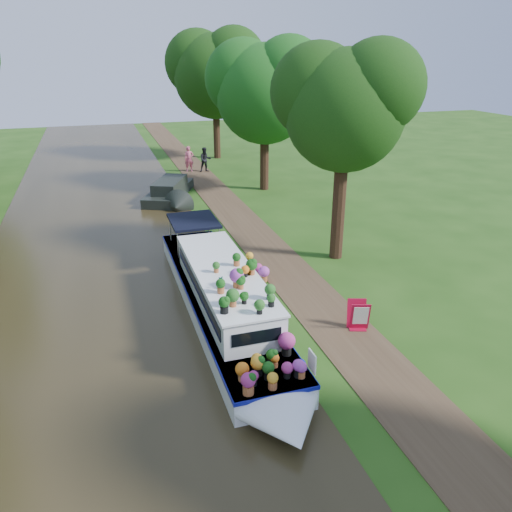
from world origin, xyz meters
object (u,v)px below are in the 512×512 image
Objects in this scene: second_boat at (170,191)px; pedestrian_pink at (189,159)px; sandwich_board at (358,316)px; pedestrian_dark at (205,160)px; plant_boat at (225,298)px.

second_boat is 3.57× the size of pedestrian_pink.
second_boat is at bearing -106.26° from pedestrian_pink.
second_boat reaches higher than sandwich_board.
pedestrian_pink is 1.04× the size of pedestrian_dark.
plant_boat is 22.41m from pedestrian_dark.
pedestrian_pink is at bearing 155.71° from pedestrian_dark.
pedestrian_dark is (3.65, 6.54, 0.44)m from second_boat.
pedestrian_pink is (3.02, 22.52, 0.11)m from plant_boat.
pedestrian_pink reaches higher than sandwich_board.
pedestrian_dark is (1.13, -0.49, -0.03)m from pedestrian_pink.
pedestrian_dark is (4.15, 22.02, 0.08)m from plant_boat.
plant_boat is at bearing -67.29° from second_boat.
plant_boat reaches higher than pedestrian_pink.
pedestrian_pink is at bearing 111.04° from sandwich_board.
plant_boat reaches higher than pedestrian_dark.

